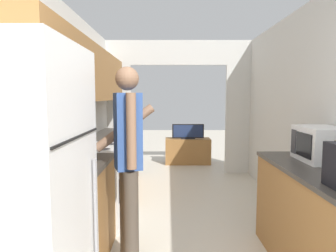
# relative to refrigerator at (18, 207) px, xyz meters

# --- Properties ---
(wall_left) EXTENTS (0.38, 6.95, 2.50)m
(wall_left) POSITION_rel_refrigerator_xyz_m (-0.29, 1.58, 0.58)
(wall_left) COLOR silver
(wall_left) RESTS_ON ground_plane
(wall_far_with_doorway) EXTENTS (3.09, 0.06, 2.50)m
(wall_far_with_doorway) POSITION_rel_refrigerator_xyz_m (1.01, 4.08, 0.58)
(wall_far_with_doorway) COLOR silver
(wall_far_with_doorway) RESTS_ON ground_plane
(counter_left) EXTENTS (0.62, 3.49, 0.89)m
(counter_left) POSITION_rel_refrigerator_xyz_m (-0.04, 2.24, -0.42)
(counter_left) COLOR #9E6B38
(counter_left) RESTS_ON ground_plane
(counter_right) EXTENTS (0.62, 1.88, 0.89)m
(counter_right) POSITION_rel_refrigerator_xyz_m (2.05, 0.58, -0.42)
(counter_right) COLOR #9E6B38
(counter_right) RESTS_ON ground_plane
(refrigerator) EXTENTS (0.70, 0.79, 1.74)m
(refrigerator) POSITION_rel_refrigerator_xyz_m (0.00, 0.00, 0.00)
(refrigerator) COLOR white
(refrigerator) RESTS_ON ground_plane
(range_oven) EXTENTS (0.66, 0.79, 1.03)m
(range_oven) POSITION_rel_refrigerator_xyz_m (-0.03, 1.84, -0.42)
(range_oven) COLOR white
(range_oven) RESTS_ON ground_plane
(person) EXTENTS (0.54, 0.45, 1.71)m
(person) POSITION_rel_refrigerator_xyz_m (0.47, 0.92, 0.05)
(person) COLOR #4C4238
(person) RESTS_ON ground_plane
(microwave) EXTENTS (0.35, 0.48, 0.31)m
(microwave) POSITION_rel_refrigerator_xyz_m (2.16, 1.05, 0.17)
(microwave) COLOR white
(microwave) RESTS_ON counter_right
(tv_cabinet) EXTENTS (0.98, 0.42, 0.55)m
(tv_cabinet) POSITION_rel_refrigerator_xyz_m (1.25, 4.92, -0.60)
(tv_cabinet) COLOR #9E6B38
(tv_cabinet) RESTS_ON ground_plane
(television) EXTENTS (0.69, 0.16, 0.32)m
(television) POSITION_rel_refrigerator_xyz_m (1.25, 4.88, -0.16)
(television) COLOR black
(television) RESTS_ON tv_cabinet
(knife) EXTENTS (0.09, 0.34, 0.02)m
(knife) POSITION_rel_refrigerator_xyz_m (-0.00, 2.46, 0.03)
(knife) COLOR #B7B7BC
(knife) RESTS_ON counter_left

